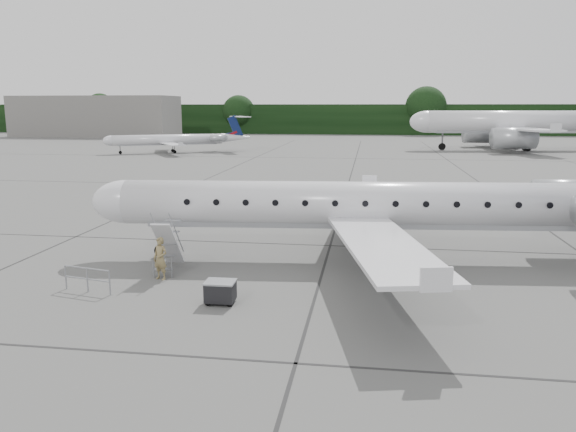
# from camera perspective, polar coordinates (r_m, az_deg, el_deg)

# --- Properties ---
(ground) EXTENTS (320.00, 320.00, 0.00)m
(ground) POSITION_cam_1_polar(r_m,az_deg,el_deg) (25.80, 11.49, -5.84)
(ground) COLOR #575755
(ground) RESTS_ON ground
(treeline) EXTENTS (260.00, 4.00, 8.00)m
(treeline) POSITION_cam_1_polar(r_m,az_deg,el_deg) (154.71, 8.98, 9.67)
(treeline) COLOR black
(treeline) RESTS_ON ground
(terminal_building) EXTENTS (40.00, 14.00, 10.00)m
(terminal_building) POSITION_cam_1_polar(r_m,az_deg,el_deg) (151.07, -18.93, 9.56)
(terminal_building) COLOR slate
(terminal_building) RESTS_ON ground
(main_regional_jet) EXTENTS (31.92, 24.28, 7.72)m
(main_regional_jet) POSITION_cam_1_polar(r_m,az_deg,el_deg) (27.10, 8.06, 3.44)
(main_regional_jet) COLOR silver
(main_regional_jet) RESTS_ON ground
(airstair) EXTENTS (1.06, 2.42, 2.42)m
(airstair) POSITION_cam_1_polar(r_m,az_deg,el_deg) (26.13, -12.07, -2.89)
(airstair) COLOR silver
(airstair) RESTS_ON ground
(passenger) EXTENTS (0.79, 0.64, 1.87)m
(passenger) POSITION_cam_1_polar(r_m,az_deg,el_deg) (24.97, -12.83, -4.23)
(passenger) COLOR olive
(passenger) RESTS_ON ground
(safety_railing) EXTENTS (2.16, 0.56, 1.00)m
(safety_railing) POSITION_cam_1_polar(r_m,az_deg,el_deg) (24.23, -19.71, -6.15)
(safety_railing) COLOR gray
(safety_railing) RESTS_ON ground
(baggage_cart) EXTENTS (1.11, 0.90, 0.95)m
(baggage_cart) POSITION_cam_1_polar(r_m,az_deg,el_deg) (21.70, -6.89, -7.64)
(baggage_cart) COLOR black
(baggage_cart) RESTS_ON ground
(bg_narrowbody) EXTENTS (40.69, 31.77, 13.40)m
(bg_narrowbody) POSITION_cam_1_polar(r_m,az_deg,el_deg) (104.78, 21.87, 9.90)
(bg_narrowbody) COLOR silver
(bg_narrowbody) RESTS_ON ground
(bg_regional_left) EXTENTS (27.42, 24.68, 5.90)m
(bg_regional_left) POSITION_cam_1_polar(r_m,az_deg,el_deg) (93.60, -12.10, 8.09)
(bg_regional_left) COLOR silver
(bg_regional_left) RESTS_ON ground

